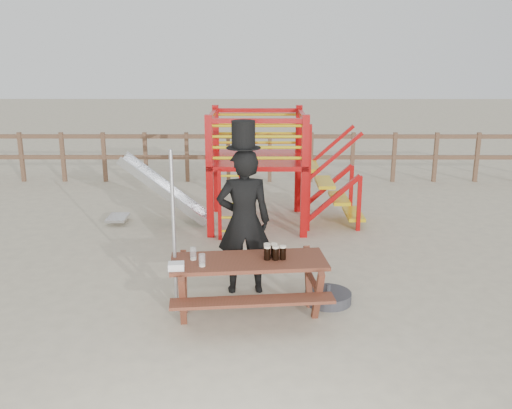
% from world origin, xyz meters
% --- Properties ---
extents(ground, '(60.00, 60.00, 0.00)m').
position_xyz_m(ground, '(0.00, 0.00, 0.00)').
color(ground, '#C2B697').
rests_on(ground, ground).
extents(back_fence, '(15.09, 0.09, 1.20)m').
position_xyz_m(back_fence, '(0.00, 7.00, 0.74)').
color(back_fence, brown).
rests_on(back_fence, ground).
extents(playground_fort, '(4.71, 1.84, 2.10)m').
position_xyz_m(playground_fort, '(0.12, 3.58, 1.07)').
color(playground_fort, '#AC0B0B').
rests_on(playground_fort, ground).
extents(picnic_table, '(1.97, 1.46, 0.72)m').
position_xyz_m(picnic_table, '(0.10, -0.18, 0.45)').
color(picnic_table, brown).
rests_on(picnic_table, ground).
extents(man_with_hat, '(0.75, 0.53, 2.29)m').
position_xyz_m(man_with_hat, '(0.03, 0.54, 1.02)').
color(man_with_hat, black).
rests_on(man_with_hat, ground).
extents(metal_pole, '(0.04, 0.04, 2.03)m').
position_xyz_m(metal_pole, '(-0.79, -0.09, 1.02)').
color(metal_pole, '#B2B2B7').
rests_on(metal_pole, ground).
extents(parasol_base, '(0.60, 0.60, 0.25)m').
position_xyz_m(parasol_base, '(1.11, 0.17, 0.07)').
color(parasol_base, '#343439').
rests_on(parasol_base, ground).
extents(paper_bag, '(0.19, 0.16, 0.08)m').
position_xyz_m(paper_bag, '(-0.72, -0.49, 0.76)').
color(paper_bag, white).
rests_on(paper_bag, picnic_table).
extents(stout_pints, '(0.26, 0.18, 0.17)m').
position_xyz_m(stout_pints, '(0.40, -0.14, 0.80)').
color(stout_pints, black).
rests_on(stout_pints, picnic_table).
extents(empty_glasses, '(0.20, 0.29, 0.15)m').
position_xyz_m(empty_glasses, '(-0.50, -0.29, 0.79)').
color(empty_glasses, silver).
rests_on(empty_glasses, picnic_table).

